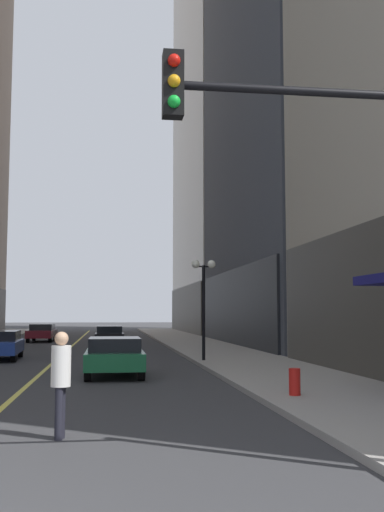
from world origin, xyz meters
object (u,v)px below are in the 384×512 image
object	(u,v)px
car_green	(114,355)
fire_hydrant_right	(295,385)
car_maroon	(42,332)
pedestrian_in_white_shirt	(61,376)
traffic_light_near_right	(329,196)
street_lamp_right_mid	(204,287)
car_black	(109,335)

from	to	relation	value
car_green	fire_hydrant_right	size ratio (longest dim) A/B	5.03
car_maroon	pedestrian_in_white_shirt	size ratio (longest dim) A/B	2.50
car_maroon	traffic_light_near_right	size ratio (longest dim) A/B	0.81
street_lamp_right_mid	car_black	bearing A→B (deg)	106.21
traffic_light_near_right	street_lamp_right_mid	world-z (taller)	traffic_light_near_right
car_maroon	car_green	bearing A→B (deg)	-78.74
car_maroon	traffic_light_near_right	bearing A→B (deg)	-78.52
car_black	car_green	bearing A→B (deg)	-89.48
car_black	car_maroon	world-z (taller)	same
street_lamp_right_mid	car_maroon	bearing A→B (deg)	112.95
car_green	pedestrian_in_white_shirt	size ratio (longest dim) A/B	2.20
car_green	traffic_light_near_right	world-z (taller)	traffic_light_near_right
car_black	street_lamp_right_mid	bearing A→B (deg)	-73.79
car_green	pedestrian_in_white_shirt	xyz separation A→B (m)	(-1.00, -10.14, 0.36)
traffic_light_near_right	car_green	bearing A→B (deg)	101.93
pedestrian_in_white_shirt	fire_hydrant_right	size ratio (longest dim) A/B	2.28
pedestrian_in_white_shirt	fire_hydrant_right	bearing A→B (deg)	34.95
car_green	car_maroon	world-z (taller)	same
car_black	traffic_light_near_right	size ratio (longest dim) A/B	0.77
car_maroon	fire_hydrant_right	size ratio (longest dim) A/B	5.72
traffic_light_near_right	fire_hydrant_right	world-z (taller)	traffic_light_near_right
car_black	traffic_light_near_right	xyz separation A→B (m)	(2.94, -31.66, 3.02)
car_black	fire_hydrant_right	world-z (taller)	car_black
street_lamp_right_mid	pedestrian_in_white_shirt	bearing A→B (deg)	-107.87
street_lamp_right_mid	fire_hydrant_right	world-z (taller)	street_lamp_right_mid
car_green	pedestrian_in_white_shirt	distance (m)	10.20
fire_hydrant_right	car_maroon	bearing A→B (deg)	106.31
car_green	car_maroon	size ratio (longest dim) A/B	0.88
car_maroon	fire_hydrant_right	xyz separation A→B (m)	(9.52, -32.55, -0.32)
traffic_light_near_right	fire_hydrant_right	distance (m)	7.64
street_lamp_right_mid	fire_hydrant_right	size ratio (longest dim) A/B	5.54
traffic_light_near_right	street_lamp_right_mid	bearing A→B (deg)	86.65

